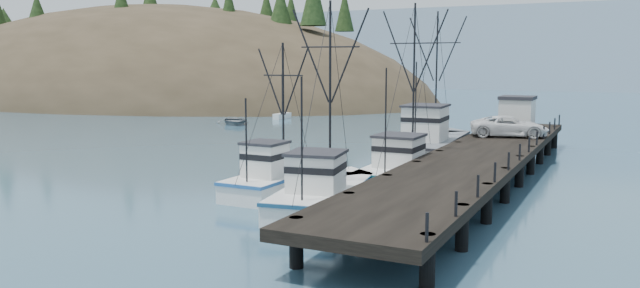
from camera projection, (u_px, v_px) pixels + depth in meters
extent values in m
plane|color=#30536A|center=(142.00, 213.00, 32.70)|extent=(400.00, 400.00, 0.00)
cube|color=black|center=(479.00, 157.00, 40.49)|extent=(6.00, 44.00, 0.50)
cylinder|color=black|center=(296.00, 242.00, 23.98)|extent=(0.56, 0.56, 2.00)
cylinder|color=black|center=(427.00, 262.00, 21.69)|extent=(0.56, 0.56, 2.00)
cylinder|color=black|center=(349.00, 214.00, 28.42)|extent=(0.56, 0.56, 2.00)
cylinder|color=black|center=(462.00, 228.00, 26.13)|extent=(0.56, 0.56, 2.00)
cylinder|color=black|center=(387.00, 193.00, 32.86)|extent=(0.56, 0.56, 2.00)
cylinder|color=black|center=(487.00, 203.00, 30.57)|extent=(0.56, 0.56, 2.00)
cylinder|color=black|center=(416.00, 178.00, 37.30)|extent=(0.56, 0.56, 2.00)
cylinder|color=black|center=(505.00, 185.00, 35.00)|extent=(0.56, 0.56, 2.00)
cylinder|color=black|center=(439.00, 165.00, 41.74)|extent=(0.56, 0.56, 2.00)
cylinder|color=black|center=(519.00, 171.00, 39.44)|extent=(0.56, 0.56, 2.00)
cylinder|color=black|center=(458.00, 155.00, 46.17)|extent=(0.56, 0.56, 2.00)
cylinder|color=black|center=(531.00, 160.00, 43.88)|extent=(0.56, 0.56, 2.00)
cylinder|color=black|center=(473.00, 147.00, 50.61)|extent=(0.56, 0.56, 2.00)
cylinder|color=black|center=(540.00, 151.00, 48.32)|extent=(0.56, 0.56, 2.00)
cylinder|color=black|center=(486.00, 140.00, 55.05)|extent=(0.56, 0.56, 2.00)
cylinder|color=black|center=(548.00, 144.00, 52.76)|extent=(0.56, 0.56, 2.00)
cylinder|color=black|center=(497.00, 134.00, 59.49)|extent=(0.56, 0.56, 2.00)
cylinder|color=black|center=(554.00, 137.00, 57.20)|extent=(0.56, 0.56, 2.00)
ellipsoid|color=#382D1E|center=(146.00, 127.00, 133.61)|extent=(132.00, 78.00, 51.00)
ellipsoid|color=black|center=(141.00, 106.00, 138.84)|extent=(109.20, 62.40, 41.60)
cube|color=beige|center=(204.00, 103.00, 98.98)|extent=(4.00, 5.00, 2.80)
cube|color=beige|center=(190.00, 100.00, 105.18)|extent=(4.00, 5.00, 2.80)
cube|color=beige|center=(246.00, 101.00, 102.55)|extent=(4.00, 5.00, 2.80)
cube|color=#9EB2C6|center=(581.00, 89.00, 179.18)|extent=(360.00, 40.00, 26.00)
cube|color=silver|center=(428.00, 84.00, 214.56)|extent=(180.00, 25.00, 18.00)
cube|color=white|center=(166.00, 109.00, 99.26)|extent=(1.00, 3.50, 0.90)
cylinder|color=black|center=(165.00, 91.00, 98.88)|extent=(0.08, 0.08, 6.00)
cube|color=white|center=(274.00, 111.00, 96.93)|extent=(1.00, 3.50, 0.90)
cylinder|color=black|center=(274.00, 92.00, 96.55)|extent=(0.08, 0.08, 6.00)
cube|color=white|center=(191.00, 107.00, 104.85)|extent=(1.00, 3.50, 0.90)
cylinder|color=black|center=(190.00, 90.00, 104.47)|extent=(0.08, 0.08, 6.00)
cube|color=white|center=(228.00, 108.00, 102.77)|extent=(1.00, 3.50, 0.90)
cylinder|color=black|center=(227.00, 90.00, 102.38)|extent=(0.08, 0.08, 6.00)
cube|color=white|center=(282.00, 117.00, 86.42)|extent=(1.00, 3.50, 0.90)
cylinder|color=black|center=(282.00, 96.00, 86.04)|extent=(0.08, 0.08, 6.00)
cube|color=white|center=(206.00, 109.00, 100.01)|extent=(1.00, 3.50, 0.90)
cylinder|color=black|center=(206.00, 91.00, 99.62)|extent=(0.08, 0.08, 6.00)
cube|color=white|center=(224.00, 111.00, 95.59)|extent=(1.00, 3.50, 0.90)
cylinder|color=black|center=(223.00, 92.00, 95.21)|extent=(0.08, 0.08, 6.00)
cube|color=white|center=(323.00, 200.00, 33.69)|extent=(5.23, 9.87, 1.60)
cube|color=white|center=(344.00, 184.00, 38.14)|extent=(3.61, 3.61, 1.60)
cube|color=navy|center=(323.00, 188.00, 33.59)|extent=(5.35, 10.12, 0.18)
cube|color=silver|center=(316.00, 172.00, 32.31)|extent=(2.98, 3.05, 1.90)
cube|color=#26262B|center=(316.00, 153.00, 32.18)|extent=(3.24, 3.33, 0.16)
cylinder|color=black|center=(330.00, 92.00, 34.30)|extent=(0.14, 0.14, 9.93)
cylinder|color=black|center=(302.00, 139.00, 29.76)|extent=(0.10, 0.10, 5.96)
cube|color=white|center=(274.00, 187.00, 37.38)|extent=(3.13, 7.54, 1.60)
cube|color=white|center=(304.00, 177.00, 40.69)|extent=(3.02, 3.02, 1.60)
cube|color=#22589F|center=(274.00, 175.00, 37.29)|extent=(3.19, 7.73, 0.18)
cube|color=silver|center=(265.00, 160.00, 36.31)|extent=(2.14, 2.14, 1.90)
cube|color=#26262B|center=(265.00, 143.00, 36.17)|extent=(2.33, 2.34, 0.16)
cylinder|color=black|center=(283.00, 107.00, 37.78)|extent=(0.14, 0.14, 7.78)
cylinder|color=black|center=(246.00, 140.00, 34.43)|extent=(0.10, 0.10, 4.67)
cube|color=white|center=(405.00, 175.00, 41.11)|extent=(3.78, 9.82, 1.60)
cube|color=white|center=(426.00, 164.00, 45.46)|extent=(3.78, 3.78, 1.60)
cube|color=#185A62|center=(405.00, 165.00, 41.01)|extent=(3.86, 10.07, 0.18)
cube|color=silver|center=(399.00, 152.00, 39.76)|extent=(2.64, 2.77, 1.90)
cube|color=#26262B|center=(399.00, 136.00, 39.62)|extent=(2.87, 3.02, 0.16)
cylinder|color=black|center=(414.00, 83.00, 41.65)|extent=(0.14, 0.14, 10.48)
cylinder|color=black|center=(386.00, 121.00, 37.23)|extent=(0.10, 0.10, 6.29)
cube|color=slate|center=(429.00, 151.00, 49.94)|extent=(4.89, 12.35, 2.20)
cube|color=slate|center=(445.00, 142.00, 55.47)|extent=(4.21, 4.21, 2.20)
cube|color=black|center=(430.00, 139.00, 49.81)|extent=(4.99, 12.67, 0.18)
cube|color=silver|center=(425.00, 123.00, 48.21)|extent=(3.14, 3.58, 2.60)
cube|color=#26262B|center=(426.00, 106.00, 48.03)|extent=(3.40, 3.91, 0.16)
cylinder|color=black|center=(436.00, 74.00, 50.83)|extent=(0.14, 0.14, 10.07)
cylinder|color=black|center=(416.00, 104.00, 45.15)|extent=(0.10, 0.10, 6.04)
cube|color=silver|center=(517.00, 113.00, 56.48)|extent=(2.80, 3.00, 2.50)
cube|color=#26262B|center=(518.00, 98.00, 56.30)|extent=(3.00, 3.20, 0.30)
imported|color=silver|center=(509.00, 126.00, 49.13)|extent=(6.49, 4.29, 1.66)
imported|color=slate|center=(235.00, 124.00, 78.78)|extent=(7.02, 7.13, 1.21)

